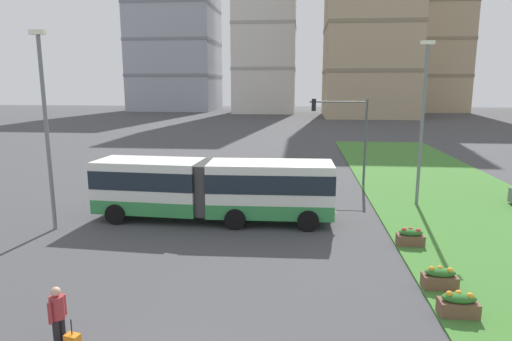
# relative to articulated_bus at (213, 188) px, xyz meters

# --- Properties ---
(articulated_bus) EXTENTS (11.95, 3.05, 3.00)m
(articulated_bus) POSITION_rel_articulated_bus_xyz_m (0.00, 0.00, 0.00)
(articulated_bus) COLOR silver
(articulated_bus) RESTS_ON ground
(car_white_van) EXTENTS (4.54, 2.32, 1.58)m
(car_white_van) POSITION_rel_articulated_bus_xyz_m (-4.72, 6.63, -0.90)
(car_white_van) COLOR silver
(car_white_van) RESTS_ON ground
(pedestrian_crossing) EXTENTS (0.36, 0.57, 1.74)m
(pedestrian_crossing) POSITION_rel_articulated_bus_xyz_m (-1.76, -11.30, -0.65)
(pedestrian_crossing) COLOR black
(pedestrian_crossing) RESTS_ON ground
(flower_planter_1) EXTENTS (1.10, 0.56, 0.74)m
(flower_planter_1) POSITION_rel_articulated_bus_xyz_m (8.92, -8.59, -1.23)
(flower_planter_1) COLOR brown
(flower_planter_1) RESTS_ON grass_median
(flower_planter_2) EXTENTS (1.10, 0.56, 0.74)m
(flower_planter_2) POSITION_rel_articulated_bus_xyz_m (8.92, -6.80, -1.23)
(flower_planter_2) COLOR brown
(flower_planter_2) RESTS_ON grass_median
(flower_planter_3) EXTENTS (1.10, 0.56, 0.74)m
(flower_planter_3) POSITION_rel_articulated_bus_xyz_m (8.92, -2.78, -1.23)
(flower_planter_3) COLOR brown
(flower_planter_3) RESTS_ON grass_median
(traffic_light_far_right) EXTENTS (3.82, 0.28, 5.78)m
(traffic_light_far_right) POSITION_rel_articulated_bus_xyz_m (7.26, 8.64, 2.34)
(traffic_light_far_right) COLOR #474C51
(traffic_light_far_right) RESTS_ON ground
(streetlight_left) EXTENTS (0.70, 0.28, 9.02)m
(streetlight_left) POSITION_rel_articulated_bus_xyz_m (-7.18, -2.09, 3.30)
(streetlight_left) COLOR slate
(streetlight_left) RESTS_ON ground
(streetlight_median) EXTENTS (0.70, 0.28, 8.97)m
(streetlight_median) POSITION_rel_articulated_bus_xyz_m (10.82, 3.90, 3.27)
(streetlight_median) COLOR slate
(streetlight_median) RESTS_ON ground
(apartment_tower_west) EXTENTS (21.21, 19.81, 42.70)m
(apartment_tower_west) POSITION_rel_articulated_bus_xyz_m (-28.68, 95.58, 19.72)
(apartment_tower_west) COLOR #9EA3AD
(apartment_tower_west) RESTS_ON ground
(apartment_tower_westcentre) EXTENTS (14.45, 15.03, 49.29)m
(apartment_tower_westcentre) POSITION_rel_articulated_bus_xyz_m (-4.47, 86.72, 23.01)
(apartment_tower_westcentre) COLOR silver
(apartment_tower_westcentre) RESTS_ON ground
(apartment_tower_centre) EXTENTS (18.00, 18.88, 44.74)m
(apartment_tower_centre) POSITION_rel_articulated_bus_xyz_m (17.89, 74.94, 20.74)
(apartment_tower_centre) COLOR tan
(apartment_tower_centre) RESTS_ON ground
(apartment_tower_eastcentre) EXTENTS (17.62, 19.62, 50.23)m
(apartment_tower_eastcentre) POSITION_rel_articulated_bus_xyz_m (35.25, 97.81, 23.49)
(apartment_tower_eastcentre) COLOR tan
(apartment_tower_eastcentre) RESTS_ON ground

